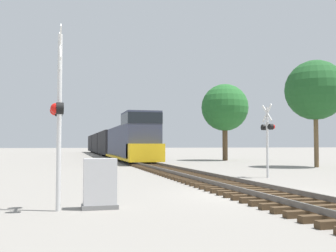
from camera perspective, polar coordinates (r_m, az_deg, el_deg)
The scene contains 8 objects.
ground_plane at distance 13.66m, azimuth 12.78°, elevation -9.78°, with size 400.00×400.00×0.00m, color gray.
rail_track_bed at distance 13.64m, azimuth 12.77°, elevation -9.22°, with size 2.60×160.00×0.31m.
freight_train at distance 61.29m, azimuth -8.69°, elevation -2.47°, with size 2.93×63.23×4.50m.
crossing_signal_near at distance 10.52m, azimuth -15.63°, elevation 2.12°, with size 0.37×1.01×4.74m.
crossing_signal_far at distance 20.85m, azimuth 14.27°, elevation -0.88°, with size 0.36×1.01×3.78m.
relay_cabinet at distance 10.66m, azimuth -9.85°, elevation -8.30°, with size 0.94×0.51×1.33m.
tree_far_right at distance 31.80m, azimuth 20.60°, elevation 4.88°, with size 4.52×4.52×8.09m.
tree_mid_background at distance 42.89m, azimuth 8.24°, elevation 2.63°, with size 5.06×5.06×8.24m.
Camera 1 is at (-6.19, -12.06, 1.69)m, focal length 42.00 mm.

